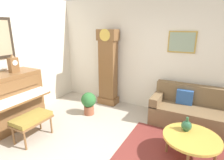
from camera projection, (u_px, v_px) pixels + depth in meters
wall_back at (150, 55)px, 4.54m from camera, size 5.30×0.13×2.80m
area_rug at (183, 157)px, 3.00m from camera, size 2.10×1.50×0.01m
piano at (6, 102)px, 3.73m from camera, size 0.87×1.44×1.17m
piano_bench at (32, 119)px, 3.40m from camera, size 0.42×0.70×0.48m
grandfather_clock at (108, 70)px, 4.88m from camera, size 0.52×0.34×2.03m
couch at (197, 112)px, 3.89m from camera, size 1.90×0.80×0.84m
coffee_table at (191, 138)px, 2.87m from camera, size 0.88×0.88×0.41m
mantel_clock at (13, 64)px, 3.76m from camera, size 0.13×0.18×0.38m
green_jug at (186, 126)px, 3.01m from camera, size 0.17×0.17×0.24m
potted_plant at (89, 102)px, 4.41m from camera, size 0.36×0.36×0.56m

